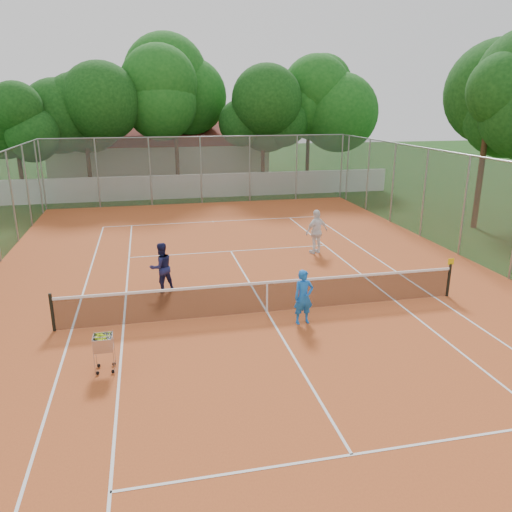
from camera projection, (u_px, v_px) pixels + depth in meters
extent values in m
plane|color=#14360E|center=(267.00, 313.00, 14.75)|extent=(120.00, 120.00, 0.00)
cube|color=#BC5324|center=(267.00, 312.00, 14.75)|extent=(18.00, 34.00, 0.02)
cube|color=white|center=(267.00, 312.00, 14.75)|extent=(10.98, 23.78, 0.01)
cube|color=black|center=(267.00, 297.00, 14.60)|extent=(11.88, 0.10, 0.98)
cube|color=slate|center=(267.00, 248.00, 14.16)|extent=(18.00, 34.00, 4.00)
cube|color=white|center=(198.00, 186.00, 32.26)|extent=(26.00, 0.30, 1.50)
cube|color=beige|center=(160.00, 150.00, 40.75)|extent=(16.40, 9.00, 4.40)
cube|color=#0D370E|center=(191.00, 117.00, 33.80)|extent=(29.00, 19.00, 10.00)
imported|color=blue|center=(304.00, 297.00, 13.80)|extent=(0.60, 0.42, 1.55)
imported|color=#191D4B|center=(161.00, 267.00, 16.17)|extent=(0.97, 0.88, 1.63)
imported|color=white|center=(317.00, 232.00, 20.23)|extent=(1.15, 0.78, 1.81)
cube|color=#AEAFB5|center=(104.00, 352.00, 11.40)|extent=(0.61, 0.61, 0.96)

